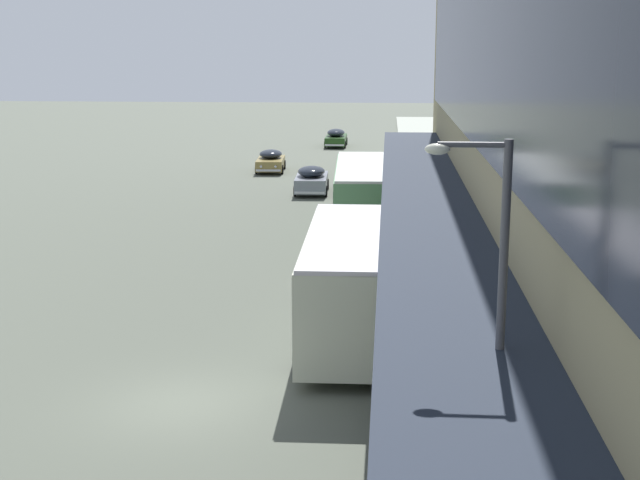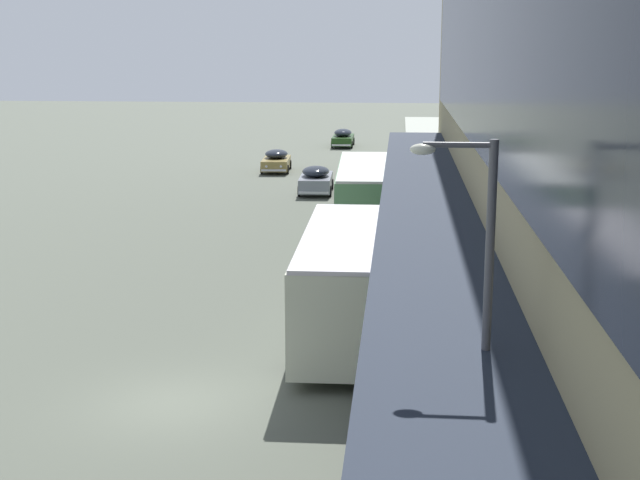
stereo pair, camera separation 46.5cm
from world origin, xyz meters
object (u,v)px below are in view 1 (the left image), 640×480
(sedan_lead_near, at_px, (336,138))
(street_lamp, at_px, (492,303))
(transit_bus_kerbside_rear, at_px, (363,193))
(pedestrian_at_kerb, at_px, (456,394))
(sedan_trailing_mid, at_px, (312,180))
(fire_hydrant, at_px, (434,307))
(sedan_second_mid, at_px, (271,161))
(transit_bus_kerbside_front, at_px, (348,277))

(sedan_lead_near, height_order, street_lamp, street_lamp)
(transit_bus_kerbside_rear, bearing_deg, street_lamp, -83.50)
(transit_bus_kerbside_rear, bearing_deg, pedestrian_at_kerb, -83.38)
(sedan_trailing_mid, xyz_separation_m, sedan_lead_near, (-0.02, 25.40, -0.04))
(street_lamp, height_order, fire_hydrant, street_lamp)
(sedan_second_mid, height_order, pedestrian_at_kerb, pedestrian_at_kerb)
(sedan_trailing_mid, relative_size, sedan_second_mid, 1.04)
(sedan_trailing_mid, relative_size, fire_hydrant, 6.68)
(transit_bus_kerbside_rear, xyz_separation_m, street_lamp, (3.01, -26.44, 2.37))
(transit_bus_kerbside_front, bearing_deg, transit_bus_kerbside_rear, 90.06)
(fire_hydrant, bearing_deg, transit_bus_kerbside_rear, 100.52)
(street_lamp, bearing_deg, transit_bus_kerbside_front, 106.10)
(street_lamp, bearing_deg, transit_bus_kerbside_rear, 96.50)
(transit_bus_kerbside_front, xyz_separation_m, fire_hydrant, (2.66, 1.67, -1.37))
(transit_bus_kerbside_front, relative_size, transit_bus_kerbside_rear, 0.89)
(pedestrian_at_kerb, bearing_deg, sedan_second_mid, 102.68)
(sedan_trailing_mid, height_order, fire_hydrant, sedan_trailing_mid)
(transit_bus_kerbside_front, distance_m, pedestrian_at_kerb, 7.73)
(sedan_lead_near, height_order, fire_hydrant, sedan_lead_near)
(sedan_lead_near, bearing_deg, pedestrian_at_kerb, -84.16)
(pedestrian_at_kerb, bearing_deg, street_lamp, -84.41)
(pedestrian_at_kerb, xyz_separation_m, fire_hydrant, (-0.03, 8.89, -0.69))
(transit_bus_kerbside_front, relative_size, street_lamp, 1.38)
(sedan_lead_near, relative_size, pedestrian_at_kerb, 2.63)
(transit_bus_kerbside_rear, bearing_deg, fire_hydrant, -79.48)
(sedan_trailing_mid, xyz_separation_m, street_lamp, (6.39, -37.31, 3.37))
(transit_bus_kerbside_rear, bearing_deg, sedan_lead_near, 95.34)
(transit_bus_kerbside_front, distance_m, sedan_lead_near, 52.44)
(street_lamp, bearing_deg, fire_hydrant, 91.62)
(sedan_second_mid, xyz_separation_m, street_lamp, (10.05, -46.45, 3.43))
(transit_bus_kerbside_front, bearing_deg, pedestrian_at_kerb, -69.58)
(sedan_lead_near, bearing_deg, street_lamp, -84.17)
(fire_hydrant, bearing_deg, pedestrian_at_kerb, -89.80)
(sedan_second_mid, bearing_deg, transit_bus_kerbside_front, -78.93)
(pedestrian_at_kerb, bearing_deg, fire_hydrant, 90.20)
(pedestrian_at_kerb, relative_size, street_lamp, 0.27)
(street_lamp, distance_m, fire_hydrant, 12.61)
(transit_bus_kerbside_front, height_order, sedan_trailing_mid, transit_bus_kerbside_front)
(transit_bus_kerbside_front, bearing_deg, sedan_second_mid, 101.07)
(sedan_trailing_mid, relative_size, street_lamp, 0.68)
(sedan_trailing_mid, distance_m, fire_hydrant, 25.97)
(sedan_trailing_mid, height_order, sedan_lead_near, sedan_trailing_mid)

